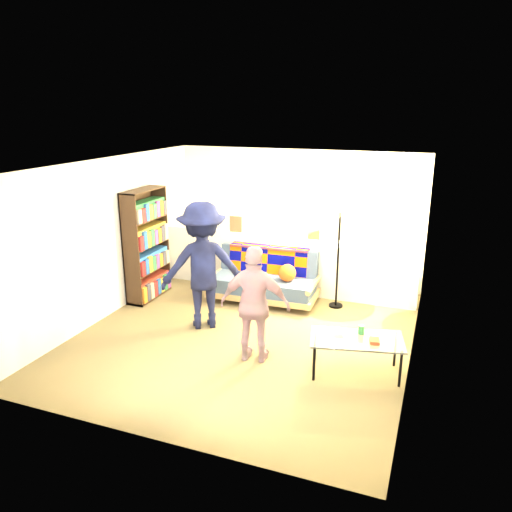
{
  "coord_description": "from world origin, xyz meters",
  "views": [
    {
      "loc": [
        2.43,
        -6.03,
        3.14
      ],
      "look_at": [
        0.0,
        0.4,
        1.05
      ],
      "focal_mm": 35.0,
      "sensor_mm": 36.0,
      "label": 1
    }
  ],
  "objects_px": {
    "futon_sofa": "(265,280)",
    "person_right": "(255,305)",
    "bookshelf": "(147,248)",
    "floor_lamp": "(340,237)",
    "coffee_table": "(357,341)",
    "person_left": "(203,266)"
  },
  "relations": [
    {
      "from": "futon_sofa",
      "to": "person_right",
      "type": "relative_size",
      "value": 1.19
    },
    {
      "from": "bookshelf",
      "to": "coffee_table",
      "type": "relative_size",
      "value": 1.53
    },
    {
      "from": "bookshelf",
      "to": "floor_lamp",
      "type": "distance_m",
      "value": 3.17
    },
    {
      "from": "floor_lamp",
      "to": "person_left",
      "type": "xyz_separation_m",
      "value": [
        -1.68,
        -1.43,
        -0.24
      ]
    },
    {
      "from": "person_right",
      "to": "futon_sofa",
      "type": "bearing_deg",
      "value": -81.02
    },
    {
      "from": "bookshelf",
      "to": "coffee_table",
      "type": "height_order",
      "value": "bookshelf"
    },
    {
      "from": "futon_sofa",
      "to": "bookshelf",
      "type": "xyz_separation_m",
      "value": [
        -1.89,
        -0.57,
        0.5
      ]
    },
    {
      "from": "futon_sofa",
      "to": "person_left",
      "type": "distance_m",
      "value": 1.48
    },
    {
      "from": "coffee_table",
      "to": "person_right",
      "type": "relative_size",
      "value": 0.8
    },
    {
      "from": "futon_sofa",
      "to": "coffee_table",
      "type": "distance_m",
      "value": 2.61
    },
    {
      "from": "floor_lamp",
      "to": "person_left",
      "type": "height_order",
      "value": "person_left"
    },
    {
      "from": "coffee_table",
      "to": "bookshelf",
      "type": "bearing_deg",
      "value": 160.95
    },
    {
      "from": "floor_lamp",
      "to": "person_right",
      "type": "height_order",
      "value": "floor_lamp"
    },
    {
      "from": "bookshelf",
      "to": "coffee_table",
      "type": "distance_m",
      "value": 3.97
    },
    {
      "from": "futon_sofa",
      "to": "person_right",
      "type": "height_order",
      "value": "person_right"
    },
    {
      "from": "futon_sofa",
      "to": "person_right",
      "type": "distance_m",
      "value": 2.1
    },
    {
      "from": "futon_sofa",
      "to": "coffee_table",
      "type": "bearing_deg",
      "value": -45.28
    },
    {
      "from": "person_left",
      "to": "person_right",
      "type": "bearing_deg",
      "value": 115.03
    },
    {
      "from": "person_right",
      "to": "floor_lamp",
      "type": "bearing_deg",
      "value": -113.07
    },
    {
      "from": "coffee_table",
      "to": "person_left",
      "type": "relative_size",
      "value": 0.65
    },
    {
      "from": "bookshelf",
      "to": "person_right",
      "type": "relative_size",
      "value": 1.22
    },
    {
      "from": "coffee_table",
      "to": "floor_lamp",
      "type": "bearing_deg",
      "value": 108.08
    }
  ]
}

